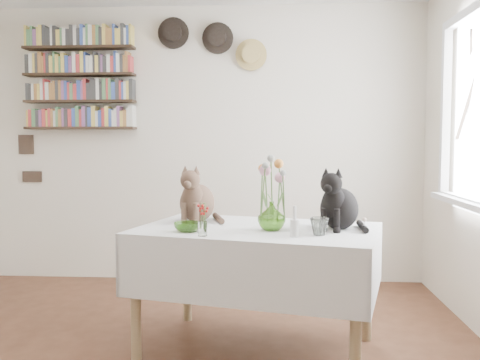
# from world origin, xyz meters

# --- Properties ---
(room) EXTENTS (4.08, 4.58, 2.58)m
(room) POSITION_xyz_m (0.00, 0.00, 1.25)
(room) COLOR brown
(room) RESTS_ON ground
(dining_table) EXTENTS (1.59, 1.22, 0.76)m
(dining_table) POSITION_xyz_m (0.56, 0.57, 0.57)
(dining_table) COLOR white
(dining_table) RESTS_ON room
(tabby_cat) EXTENTS (0.30, 0.36, 0.37)m
(tabby_cat) POSITION_xyz_m (0.16, 0.83, 0.94)
(tabby_cat) COLOR brown
(tabby_cat) RESTS_ON dining_table
(black_cat) EXTENTS (0.37, 0.40, 0.37)m
(black_cat) POSITION_xyz_m (1.05, 0.57, 0.94)
(black_cat) COLOR black
(black_cat) RESTS_ON dining_table
(flower_vase) EXTENTS (0.16, 0.16, 0.17)m
(flower_vase) POSITION_xyz_m (0.65, 0.48, 0.84)
(flower_vase) COLOR #7EBA4A
(flower_vase) RESTS_ON dining_table
(green_bowl) EXTENTS (0.18, 0.18, 0.05)m
(green_bowl) POSITION_xyz_m (0.17, 0.41, 0.78)
(green_bowl) COLOR #7EBA4A
(green_bowl) RESTS_ON dining_table
(drinking_glass) EXTENTS (0.15, 0.15, 0.10)m
(drinking_glass) POSITION_xyz_m (0.91, 0.33, 0.80)
(drinking_glass) COLOR white
(drinking_glass) RESTS_ON dining_table
(candlestick) EXTENTS (0.05, 0.05, 0.17)m
(candlestick) POSITION_xyz_m (0.77, 0.28, 0.81)
(candlestick) COLOR white
(candlestick) RESTS_ON dining_table
(berry_jar) EXTENTS (0.05, 0.05, 0.20)m
(berry_jar) POSITION_xyz_m (0.27, 0.27, 0.85)
(berry_jar) COLOR white
(berry_jar) RESTS_ON dining_table
(porcelain_figurine) EXTENTS (0.04, 0.04, 0.08)m
(porcelain_figurine) POSITION_xyz_m (1.18, 0.46, 0.79)
(porcelain_figurine) COLOR white
(porcelain_figurine) RESTS_ON dining_table
(flower_bouquet) EXTENTS (0.17, 0.13, 0.39)m
(flower_bouquet) POSITION_xyz_m (0.65, 0.49, 1.09)
(flower_bouquet) COLOR #4C7233
(flower_bouquet) RESTS_ON flower_vase
(bookshelf_unit) EXTENTS (1.00, 0.16, 0.91)m
(bookshelf_unit) POSITION_xyz_m (-1.10, 2.16, 1.84)
(bookshelf_unit) COLOR black
(bookshelf_unit) RESTS_ON room
(wall_hats) EXTENTS (0.98, 0.09, 0.48)m
(wall_hats) POSITION_xyz_m (0.12, 2.19, 2.17)
(wall_hats) COLOR black
(wall_hats) RESTS_ON room
(wall_art_plaques) EXTENTS (0.21, 0.02, 0.44)m
(wall_art_plaques) POSITION_xyz_m (-1.63, 2.23, 1.12)
(wall_art_plaques) COLOR #38281E
(wall_art_plaques) RESTS_ON room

